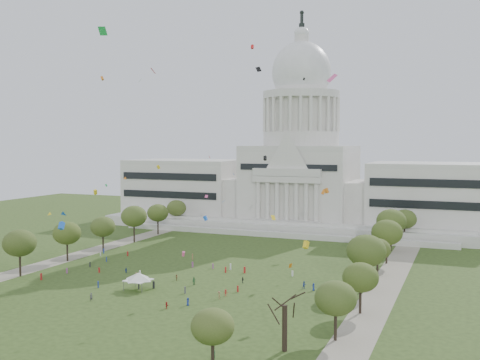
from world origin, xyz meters
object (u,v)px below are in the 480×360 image
Objects in this scene: big_bare_tree at (285,301)px; person_1 at (214,354)px; event_tent at (138,276)px; capitol at (300,174)px; person_0 at (314,287)px.

big_bare_tree reaches higher than person_1.
person_1 is at bearing -141.75° from big_bare_tree.
person_1 is at bearing -42.76° from event_tent.
big_bare_tree is (38.00, -141.59, -13.62)m from capitol.
person_0 is at bearing 21.14° from event_tent.
big_bare_tree is 51.94m from event_tent.
event_tent is at bearing 150.86° from person_1.
person_0 is (39.69, 15.35, -2.43)m from event_tent.
capitol is 108.39m from person_0.
person_1 is (-9.74, -7.68, -7.92)m from big_bare_tree.
capitol is at bearing 86.48° from event_tent.
capitol is 18.69× the size of event_tent.
person_0 reaches higher than person_1.
big_bare_tree is at bearing -29.04° from event_tent.
big_bare_tree is at bearing -74.98° from capitol.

